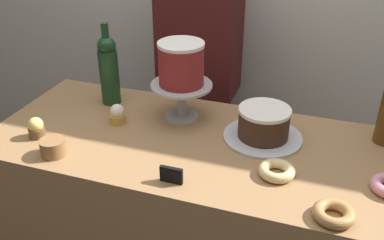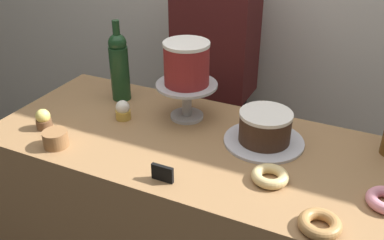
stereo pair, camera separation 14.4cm
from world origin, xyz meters
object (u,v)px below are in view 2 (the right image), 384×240
object	(u,v)px
white_layer_cake	(187,63)
barista_figure	(214,92)
cupcake_lemon	(43,119)
donut_glazed	(270,176)
price_sign_chalkboard	(162,173)
cake_stand_pedestal	(187,95)
cookie_stack	(56,139)
cupcake_vanilla	(123,110)
donut_maple	(320,224)
chocolate_round_cake	(265,126)
wine_bottle_green	(119,65)

from	to	relation	value
white_layer_cake	barista_figure	world-z (taller)	barista_figure
cupcake_lemon	donut_glazed	xyz separation A→B (m)	(0.83, 0.04, -0.02)
cupcake_lemon	barista_figure	size ratio (longest dim) A/B	0.05
price_sign_chalkboard	cake_stand_pedestal	bearing A→B (deg)	105.64
white_layer_cake	cookie_stack	xyz separation A→B (m)	(-0.31, -0.37, -0.19)
donut_glazed	white_layer_cake	bearing A→B (deg)	147.76
cake_stand_pedestal	cupcake_vanilla	bearing A→B (deg)	-151.85
donut_maple	barista_figure	bearing A→B (deg)	127.17
cake_stand_pedestal	donut_glazed	xyz separation A→B (m)	(0.40, -0.25, -0.08)
cake_stand_pedestal	cookie_stack	size ratio (longest dim) A/B	2.69
chocolate_round_cake	donut_glazed	world-z (taller)	chocolate_round_cake
chocolate_round_cake	cupcake_lemon	size ratio (longest dim) A/B	2.39
white_layer_cake	barista_figure	bearing A→B (deg)	100.09
cupcake_vanilla	price_sign_chalkboard	size ratio (longest dim) A/B	1.06
cupcake_vanilla	barista_figure	world-z (taller)	barista_figure
cupcake_vanilla	donut_maple	distance (m)	0.83
white_layer_cake	donut_glazed	bearing A→B (deg)	-32.24
cake_stand_pedestal	barista_figure	xyz separation A→B (m)	(-0.08, 0.47, -0.20)
cupcake_lemon	cookie_stack	distance (m)	0.14
donut_glazed	chocolate_round_cake	bearing A→B (deg)	111.79
cupcake_lemon	donut_maple	distance (m)	1.00
donut_maple	cookie_stack	size ratio (longest dim) A/B	1.33
wine_bottle_green	chocolate_round_cake	bearing A→B (deg)	-7.46
wine_bottle_green	cupcake_vanilla	bearing A→B (deg)	-54.65
white_layer_cake	wine_bottle_green	bearing A→B (deg)	174.04
wine_bottle_green	price_sign_chalkboard	size ratio (longest dim) A/B	4.65
price_sign_chalkboard	cupcake_vanilla	bearing A→B (deg)	139.38
donut_maple	barista_figure	distance (m)	1.09
cupcake_lemon	donut_maple	bearing A→B (deg)	-5.73
cupcake_lemon	white_layer_cake	bearing A→B (deg)	34.36
cupcake_lemon	donut_glazed	size ratio (longest dim) A/B	0.66
barista_figure	donut_maple	bearing A→B (deg)	-52.83
donut_maple	barista_figure	size ratio (longest dim) A/B	0.07
cupcake_vanilla	cupcake_lemon	bearing A→B (deg)	-140.42
cookie_stack	cupcake_vanilla	bearing A→B (deg)	69.16
donut_glazed	barista_figure	size ratio (longest dim) A/B	0.07
cupcake_vanilla	donut_glazed	xyz separation A→B (m)	(0.61, -0.14, -0.02)
cupcake_vanilla	cookie_stack	world-z (taller)	cupcake_vanilla
chocolate_round_cake	donut_glazed	xyz separation A→B (m)	(0.08, -0.20, -0.05)
cake_stand_pedestal	chocolate_round_cake	distance (m)	0.32
wine_bottle_green	donut_maple	distance (m)	0.99
donut_maple	wine_bottle_green	bearing A→B (deg)	154.21
chocolate_round_cake	barista_figure	world-z (taller)	barista_figure
cake_stand_pedestal	white_layer_cake	xyz separation A→B (m)	(0.00, 0.00, 0.12)
wine_bottle_green	donut_glazed	xyz separation A→B (m)	(0.71, -0.28, -0.13)
cake_stand_pedestal	cupcake_lemon	world-z (taller)	cake_stand_pedestal
chocolate_round_cake	price_sign_chalkboard	world-z (taller)	chocolate_round_cake
donut_maple	cake_stand_pedestal	bearing A→B (deg)	145.33
donut_glazed	wine_bottle_green	bearing A→B (deg)	158.28
cupcake_lemon	barista_figure	bearing A→B (deg)	65.51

